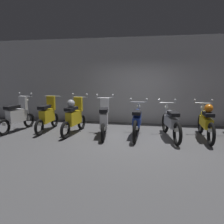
# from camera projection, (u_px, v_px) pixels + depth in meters

# --- Properties ---
(ground_plane) EXTENTS (80.00, 80.00, 0.00)m
(ground_plane) POSITION_uv_depth(u_px,v_px,m) (136.00, 140.00, 6.14)
(ground_plane) COLOR #4C4C4F
(back_wall) EXTENTS (16.16, 0.30, 3.33)m
(back_wall) POSITION_uv_depth(u_px,v_px,m) (141.00, 81.00, 8.21)
(back_wall) COLOR #ADADB2
(back_wall) RESTS_ON ground
(motorbike_slot_0) EXTENTS (0.58, 1.67, 1.29)m
(motorbike_slot_0) POSITION_uv_depth(u_px,v_px,m) (18.00, 116.00, 7.11)
(motorbike_slot_0) COLOR black
(motorbike_slot_0) RESTS_ON ground
(motorbike_slot_1) EXTENTS (0.56, 1.68, 1.18)m
(motorbike_slot_1) POSITION_uv_depth(u_px,v_px,m) (48.00, 116.00, 7.12)
(motorbike_slot_1) COLOR black
(motorbike_slot_1) RESTS_ON ground
(motorbike_slot_2) EXTENTS (0.59, 1.68, 1.29)m
(motorbike_slot_2) POSITION_uv_depth(u_px,v_px,m) (74.00, 117.00, 6.76)
(motorbike_slot_2) COLOR black
(motorbike_slot_2) RESTS_ON ground
(motorbike_slot_3) EXTENTS (0.58, 1.67, 1.29)m
(motorbike_slot_3) POSITION_uv_depth(u_px,v_px,m) (104.00, 119.00, 6.54)
(motorbike_slot_3) COLOR black
(motorbike_slot_3) RESTS_ON ground
(motorbike_slot_4) EXTENTS (0.59, 1.95, 1.15)m
(motorbike_slot_4) POSITION_uv_depth(u_px,v_px,m) (137.00, 121.00, 6.48)
(motorbike_slot_4) COLOR black
(motorbike_slot_4) RESTS_ON ground
(motorbike_slot_5) EXTENTS (0.61, 1.93, 1.15)m
(motorbike_slot_5) POSITION_uv_depth(u_px,v_px,m) (171.00, 122.00, 6.28)
(motorbike_slot_5) COLOR black
(motorbike_slot_5) RESTS_ON ground
(motorbike_slot_6) EXTENTS (0.59, 1.95, 1.15)m
(motorbike_slot_6) POSITION_uv_depth(u_px,v_px,m) (206.00, 122.00, 6.19)
(motorbike_slot_6) COLOR black
(motorbike_slot_6) RESTS_ON ground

